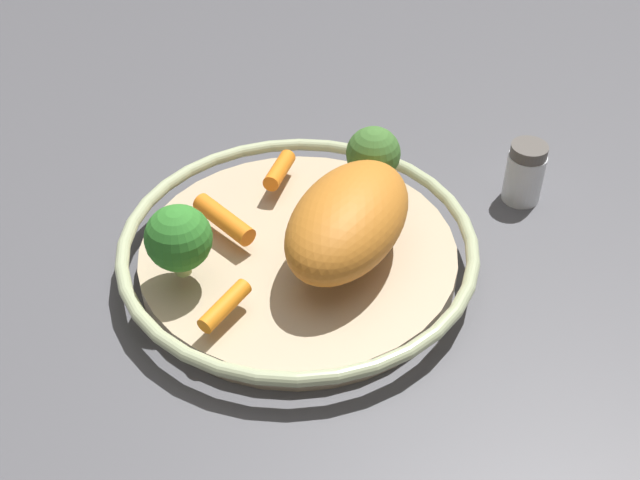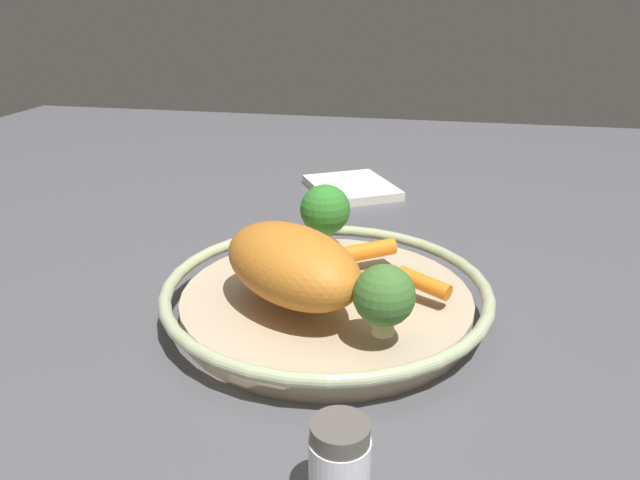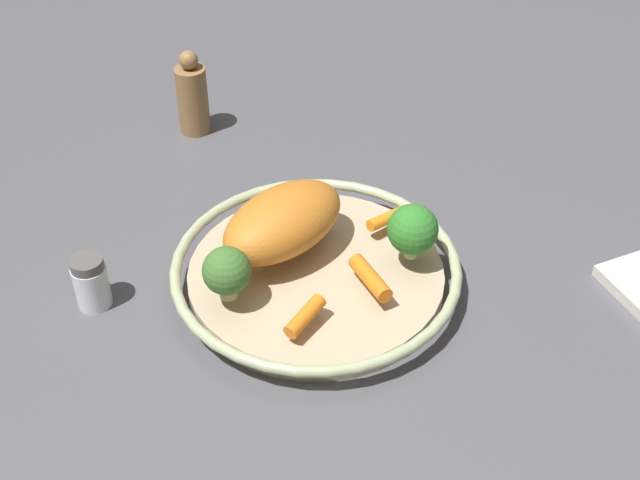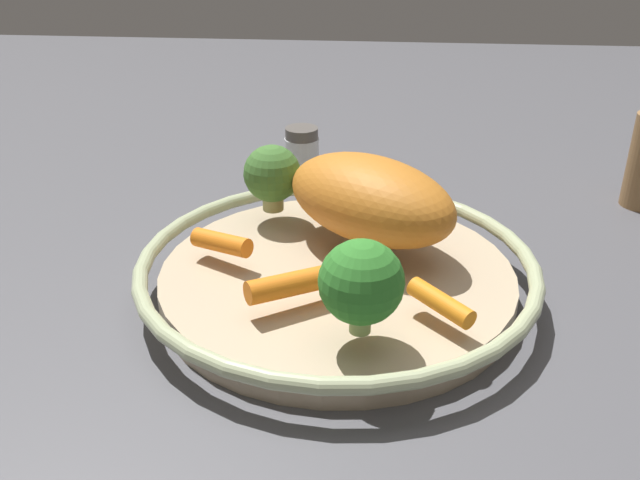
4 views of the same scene
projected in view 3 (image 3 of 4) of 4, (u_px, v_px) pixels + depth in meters
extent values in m
plane|color=#4C4C51|center=(316.00, 286.00, 0.99)|extent=(2.12, 2.12, 0.00)
cylinder|color=tan|center=(316.00, 278.00, 0.98)|extent=(0.29, 0.29, 0.02)
torus|color=#A8B287|center=(316.00, 266.00, 0.97)|extent=(0.33, 0.33, 0.01)
ellipsoid|color=#C17023|center=(283.00, 222.00, 0.97)|extent=(0.17, 0.19, 0.07)
cylinder|color=orange|center=(370.00, 278.00, 0.93)|extent=(0.05, 0.07, 0.02)
cylinder|color=orange|center=(301.00, 316.00, 0.89)|extent=(0.04, 0.06, 0.02)
cylinder|color=orange|center=(387.00, 219.00, 1.01)|extent=(0.05, 0.05, 0.02)
cylinder|color=#94AC66|center=(411.00, 251.00, 0.97)|extent=(0.01, 0.01, 0.01)
sphere|color=#2F7929|center=(413.00, 229.00, 0.95)|extent=(0.06, 0.06, 0.06)
cylinder|color=tan|center=(229.00, 291.00, 0.92)|extent=(0.02, 0.02, 0.01)
sphere|color=#3D6C2D|center=(227.00, 271.00, 0.90)|extent=(0.05, 0.05, 0.05)
cylinder|color=silver|center=(92.00, 286.00, 0.95)|extent=(0.04, 0.04, 0.05)
cylinder|color=#56514C|center=(87.00, 264.00, 0.93)|extent=(0.04, 0.04, 0.01)
cylinder|color=olive|center=(193.00, 100.00, 1.22)|extent=(0.04, 0.04, 0.10)
sphere|color=olive|center=(188.00, 60.00, 1.17)|extent=(0.03, 0.03, 0.03)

